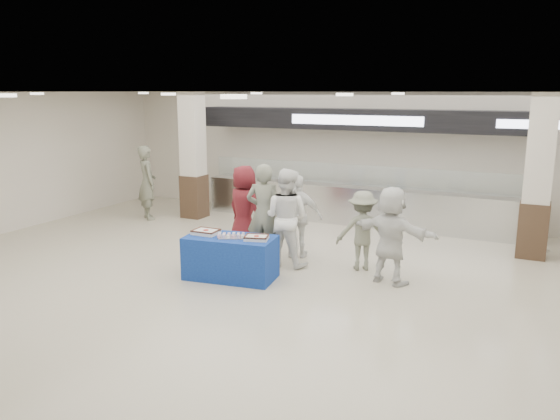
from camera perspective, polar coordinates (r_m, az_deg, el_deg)
The scene contains 15 objects.
ground at distance 8.97m, azimuth -2.95°, elevation -8.72°, with size 14.00×14.00×0.00m, color beige.
serving_line at distance 13.50m, azimuth 8.12°, elevation 3.44°, with size 8.70×0.85×2.80m.
column_left at distance 14.16m, azimuth -9.06°, elevation 5.33°, with size 0.55×0.55×3.20m.
column_right at distance 11.64m, azimuth 25.34°, elevation 2.80°, with size 0.55×0.55×3.20m.
display_table at distance 9.59m, azimuth -5.18°, elevation -4.96°, with size 1.55×0.78×0.75m, color #163B97.
sheet_cake_left at distance 9.70m, azimuth -7.75°, elevation -2.24°, with size 0.44×0.35×0.09m.
sheet_cake_right at distance 9.26m, azimuth -2.47°, elevation -2.87°, with size 0.46×0.40×0.09m.
cupcake_tray at distance 9.43m, azimuth -5.14°, elevation -2.68°, with size 0.51×0.46×0.07m.
civilian_maroon at distance 11.07m, azimuth -3.75°, elevation 0.13°, with size 0.86×0.56×1.77m, color maroon.
soldier_a at distance 10.32m, azimuth -1.67°, elevation -0.37°, with size 0.69×0.45×1.90m, color slate.
chef_tall at distance 10.14m, azimuth 0.65°, elevation -0.78°, with size 0.89×0.69×1.83m, color white.
chef_short at distance 10.65m, azimuth 1.88°, elevation -0.68°, with size 0.96×0.40×1.64m, color white.
soldier_b at distance 10.05m, azimuth 8.59°, elevation -2.13°, with size 0.94×0.54×1.46m, color slate.
civilian_white at distance 9.38m, azimuth 11.54°, elevation -2.60°, with size 1.56×0.50×1.68m, color white.
soldier_bg at distance 14.27m, azimuth -13.71°, elevation 2.81°, with size 0.69×0.45×1.88m, color slate.
Camera 1 is at (4.06, -7.32, 3.22)m, focal length 35.00 mm.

